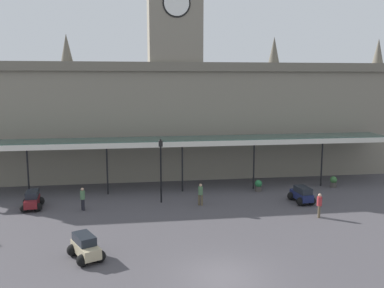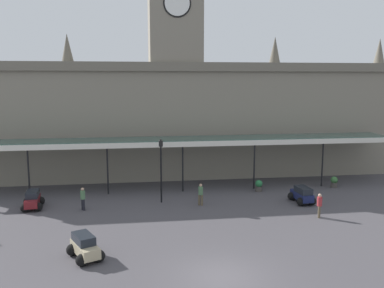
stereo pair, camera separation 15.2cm
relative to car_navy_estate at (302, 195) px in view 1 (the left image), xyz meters
name	(u,v)px [view 1 (the left image)]	position (x,y,z in m)	size (l,w,h in m)	color
ground_plane	(222,277)	(-8.63, -10.96, -0.56)	(140.00, 140.00, 0.00)	#49454A
station_building	(174,111)	(-8.63, 10.73, 5.76)	(43.77, 5.58, 20.04)	gray
entrance_canopy	(180,140)	(-8.63, 5.82, 3.60)	(37.20, 3.26, 4.32)	#38564C
car_navy_estate	(302,195)	(0.00, 0.00, 0.00)	(1.65, 2.31, 1.27)	#19214C
car_maroon_estate	(32,201)	(-20.04, 1.45, 0.00)	(1.69, 2.33, 1.27)	maroon
car_beige_estate	(86,248)	(-15.29, -7.92, 0.00)	(2.12, 2.43, 1.27)	tan
pedestrian_beside_cars	(201,193)	(-7.77, 0.45, 0.34)	(0.35, 0.34, 1.67)	brown
pedestrian_crossing_forecourt	(319,204)	(-0.21, -3.43, 0.34)	(0.34, 0.37, 1.67)	brown
pedestrian_near_entrance	(83,198)	(-16.35, 0.50, 0.34)	(0.34, 0.37, 1.67)	black
victorian_lamppost	(161,163)	(-10.63, 1.63, 2.49)	(0.30, 0.30, 4.92)	black
planter_forecourt_centre	(258,185)	(-2.28, 3.67, -0.07)	(0.60, 0.60, 0.96)	#47423D
planter_by_canopy	(333,182)	(4.62, 4.01, -0.07)	(0.60, 0.60, 0.96)	#47423D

